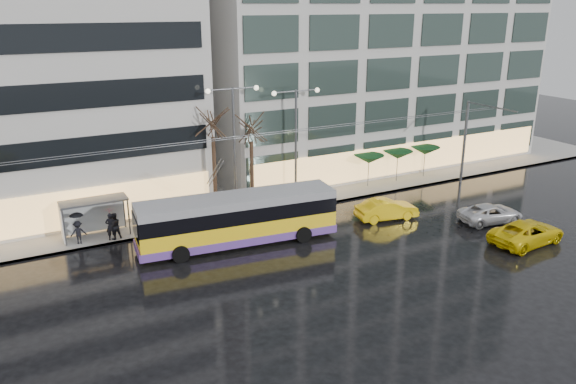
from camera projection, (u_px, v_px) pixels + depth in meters
ground at (279, 277)px, 31.59m from camera, size 140.00×140.00×0.00m
sidewalk at (220, 198)px, 44.18m from camera, size 80.00×10.00×0.15m
kerb at (246, 218)px, 40.03m from camera, size 80.00×0.10×0.15m
building_right at (367, 26)px, 51.92m from camera, size 32.00×14.00×25.00m
trolleybus at (238, 221)px, 35.46m from camera, size 12.84×5.52×5.87m
catenary at (237, 168)px, 37.33m from camera, size 42.24×5.12×7.00m
bus_shelter at (88, 210)px, 36.19m from camera, size 4.20×1.60×2.51m
street_lamp_near at (234, 132)px, 39.61m from camera, size 3.96×0.36×9.03m
street_lamp_far at (296, 129)px, 41.92m from camera, size 3.96×0.36×8.53m
tree_a at (212, 118)px, 38.77m from camera, size 3.20×3.20×8.40m
tree_b at (251, 124)px, 40.49m from camera, size 3.20×3.20×7.70m
parasol_a at (369, 159)px, 46.24m from camera, size 2.50×2.50×2.65m
parasol_b at (398, 155)px, 47.58m from camera, size 2.50×2.50×2.65m
parasol_c at (425, 151)px, 48.91m from camera, size 2.50×2.50×2.65m
taxi_b at (387, 209)px, 39.86m from camera, size 4.66×2.26×1.47m
taxi_c at (527, 233)px, 35.81m from camera, size 5.49×2.81×1.48m
sedan_silver at (491, 213)px, 39.38m from camera, size 4.88×2.80×1.28m
pedestrian_a at (110, 219)px, 35.73m from camera, size 1.22×1.23×2.19m
pedestrian_b at (114, 226)px, 36.07m from camera, size 0.94×0.78×1.76m
pedestrian_c at (78, 227)px, 35.29m from camera, size 1.01×0.87×2.11m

